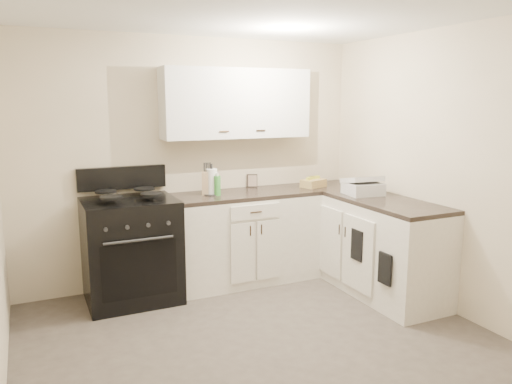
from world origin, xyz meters
name	(u,v)px	position (x,y,z in m)	size (l,w,h in m)	color
floor	(271,352)	(0.00, 0.00, 0.00)	(3.60, 3.60, 0.00)	#473F38
ceiling	(273,4)	(0.00, 0.00, 2.50)	(3.60, 3.60, 0.00)	white
wall_back	(193,161)	(0.00, 1.80, 1.25)	(3.60, 3.60, 0.00)	beige
wall_right	(458,174)	(1.80, 0.00, 1.25)	(3.60, 3.60, 0.00)	beige
wall_front	(480,262)	(0.00, -1.80, 1.25)	(3.60, 3.60, 0.00)	beige
base_cabinets_back	(243,239)	(0.43, 1.50, 0.45)	(1.55, 0.60, 0.90)	white
base_cabinets_right	(365,242)	(1.50, 0.85, 0.45)	(0.60, 1.90, 0.90)	white
countertop_back	(243,194)	(0.43, 1.50, 0.92)	(1.55, 0.60, 0.04)	black
countertop_right	(367,197)	(1.50, 0.85, 0.92)	(0.60, 1.90, 0.04)	black
upper_cabinets	(236,103)	(0.43, 1.65, 1.84)	(1.55, 0.30, 0.70)	white
stove	(131,252)	(-0.73, 1.48, 0.46)	(0.84, 0.72, 1.02)	black
knife_block	(207,183)	(0.06, 1.55, 1.06)	(0.11, 0.10, 0.23)	#D7BE84
paper_towel	(212,182)	(0.10, 1.52, 1.07)	(0.11, 0.11, 0.26)	white
soap_bottle	(217,186)	(0.13, 1.46, 1.04)	(0.07, 0.07, 0.20)	green
picture_frame	(252,181)	(0.65, 1.76, 1.01)	(0.11, 0.02, 0.14)	black
wicker_basket	(313,183)	(1.26, 1.48, 0.98)	(0.26, 0.17, 0.09)	tan
countertop_grill	(363,189)	(1.47, 0.89, 1.00)	(0.34, 0.31, 0.12)	silver
oven_mitt_near	(385,269)	(1.18, 0.15, 0.43)	(0.02, 0.16, 0.28)	black
oven_mitt_far	(357,245)	(1.18, 0.55, 0.54)	(0.02, 0.17, 0.29)	black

